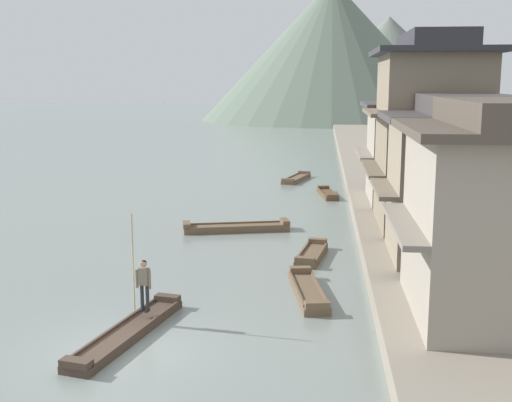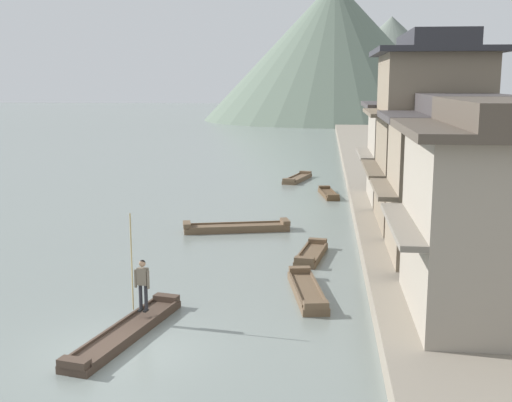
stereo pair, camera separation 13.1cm
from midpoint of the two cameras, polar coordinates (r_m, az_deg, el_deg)
name	(u,v)px [view 2 (the right image)]	position (r m, az deg, el deg)	size (l,w,h in m)	color
ground_plane	(120,351)	(18.76, -11.61, -12.75)	(400.00, 400.00, 0.00)	gray
riverbank_right	(476,182)	(48.10, 18.75, 1.57)	(18.00, 110.00, 0.69)	gray
boat_foreground_poled	(126,332)	(19.67, -11.08, -11.18)	(2.08, 5.67, 0.41)	#423328
boatman_person	(142,279)	(20.14, -9.76, -6.74)	(0.57, 0.30, 3.04)	black
boat_moored_nearest	(297,179)	(48.67, 3.73, 1.97)	(2.08, 4.66, 0.44)	brown
boat_moored_second	(329,194)	(42.30, 6.45, 0.62)	(1.41, 3.78, 0.40)	brown
boat_moored_third	(237,228)	(32.28, -1.60, -2.35)	(5.33, 2.32, 0.51)	brown
boat_moored_far	(311,254)	(27.56, 5.00, -4.66)	(1.40, 3.61, 0.44)	brown
boat_midriver_drifting	(307,291)	(22.82, 4.65, -7.88)	(1.58, 4.31, 0.46)	brown
house_waterfront_nearest	(493,212)	(19.50, 20.22, -0.91)	(5.52, 6.66, 6.14)	gray
house_waterfront_second	(464,179)	(25.57, 17.87, 1.82)	(6.42, 5.43, 6.14)	gray
house_waterfront_tall	(430,133)	(30.99, 15.08, 5.80)	(5.58, 6.85, 8.74)	#7F705B
house_waterfront_narrow	(424,147)	(37.46, 14.59, 4.57)	(7.01, 6.52, 6.14)	gray
hill_far_west	(334,51)	(126.67, 6.83, 12.91)	(49.04, 49.04, 25.73)	#5B6B5B
hill_far_centre	(378,77)	(149.76, 10.61, 10.60)	(40.20, 40.20, 16.25)	#4C5B56
hill_far_east	(390,66)	(146.74, 11.69, 11.48)	(45.76, 45.76, 20.89)	slate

